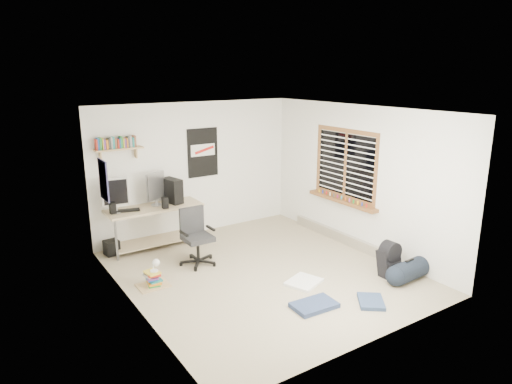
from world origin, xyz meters
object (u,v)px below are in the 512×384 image
duffel_bag (408,272)px  backpack (389,263)px  desk (154,226)px  office_chair (198,235)px  book_stack (153,276)px

duffel_bag → backpack: bearing=105.1°
desk → office_chair: size_ratio=1.78×
desk → office_chair: (0.29, -1.15, 0.12)m
desk → backpack: desk is taller
office_chair → book_stack: size_ratio=2.28×
desk → office_chair: office_chair is taller
duffel_bag → book_stack: size_ratio=1.49×
backpack → office_chair: bearing=138.6°
backpack → duffel_bag: duffel_bag is taller
desk → book_stack: (-0.61, -1.51, -0.21)m
book_stack → duffel_bag: bearing=-30.5°
desk → duffel_bag: 4.33m
desk → book_stack: bearing=-118.0°
backpack → book_stack: (-3.16, 1.63, -0.05)m
desk → backpack: size_ratio=3.75×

